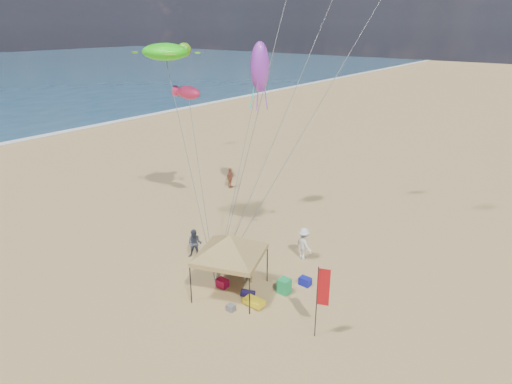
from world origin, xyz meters
TOP-DOWN VIEW (x-y plane):
  - ground at (0.00, 0.00)m, footprint 280.00×280.00m
  - canopy_tent at (0.51, 0.46)m, footprint 5.09×5.09m
  - feather_flag at (5.29, 0.19)m, footprint 0.45×0.21m
  - cooler_red at (-0.07, 0.52)m, footprint 0.54×0.38m
  - cooler_blue at (2.92, 3.00)m, footprint 0.54×0.38m
  - bag_navy at (1.40, 0.59)m, footprint 0.69×0.54m
  - bag_orange at (-1.24, 3.36)m, footprint 0.54×0.69m
  - chair_green at (2.50, 1.87)m, footprint 0.50×0.50m
  - chair_yellow at (-1.47, 2.51)m, footprint 0.50×0.50m
  - crate_grey at (1.45, -0.64)m, footprint 0.34×0.30m
  - beach_cart at (2.03, 0.24)m, footprint 0.90×0.50m
  - person_near_a at (0.63, 1.54)m, footprint 0.75×0.68m
  - person_near_b at (-3.05, 1.74)m, footprint 0.96×0.91m
  - person_near_c at (1.53, 5.06)m, footprint 1.28×1.01m
  - person_far_a at (-8.46, 10.80)m, footprint 0.49×0.94m
  - turtle_kite at (-6.84, 3.94)m, footprint 2.90×2.41m
  - fish_kite at (-6.01, 4.70)m, footprint 1.76×1.18m
  - squid_kite at (-4.19, 8.79)m, footprint 1.14×1.14m

SIDE VIEW (x-z plane):
  - ground at x=0.00m, z-range 0.00..0.00m
  - crate_grey at x=1.45m, z-range 0.00..0.28m
  - bag_navy at x=1.40m, z-range 0.00..0.36m
  - bag_orange at x=-1.24m, z-range 0.00..0.36m
  - cooler_red at x=-0.07m, z-range 0.00..0.38m
  - cooler_blue at x=2.92m, z-range 0.00..0.38m
  - beach_cart at x=2.03m, z-range 0.08..0.32m
  - chair_green at x=2.50m, z-range 0.00..0.70m
  - chair_yellow at x=-1.47m, z-range 0.00..0.70m
  - person_far_a at x=-8.46m, z-range 0.00..1.53m
  - person_near_b at x=-3.05m, z-range 0.00..1.57m
  - person_near_a at x=0.63m, z-range 0.00..1.71m
  - person_near_c at x=1.53m, z-range 0.00..1.74m
  - feather_flag at x=5.29m, z-range 0.52..3.65m
  - canopy_tent at x=0.51m, z-range 1.11..4.46m
  - fish_kite at x=-6.01m, z-range 7.57..8.29m
  - squid_kite at x=-4.19m, z-range 7.66..10.55m
  - turtle_kite at x=-6.84m, z-range 9.63..10.53m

